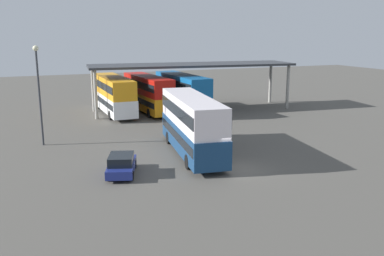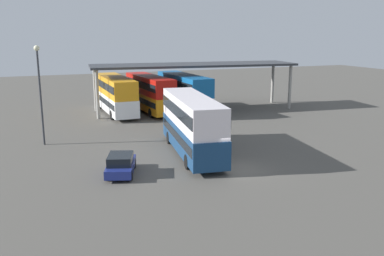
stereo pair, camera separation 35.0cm
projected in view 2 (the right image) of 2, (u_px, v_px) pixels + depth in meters
The scene contains 8 objects.
ground_plane at pixel (231, 170), 27.71m from camera, with size 140.00×140.00×0.00m, color #524E48.
double_decker_main at pixel (192, 123), 30.79m from camera, with size 3.97×11.08×4.33m.
parked_hatchback at pixel (121, 164), 26.67m from camera, with size 2.74×4.02×1.35m.
double_decker_near_canopy at pixel (115, 93), 46.58m from camera, with size 2.72×11.24×4.09m.
double_decker_mid_row at pixel (150, 92), 47.50m from camera, with size 3.13×10.73×4.11m.
double_decker_far_right at pixel (184, 91), 47.54m from camera, with size 2.98×11.03×4.24m.
depot_canopy at pixel (194, 67), 47.99m from camera, with size 24.03×8.12×5.39m.
lamppost_tall at pixel (40, 83), 32.79m from camera, with size 0.44×0.44×7.95m.
Camera 2 is at (-12.12, -23.57, 8.94)m, focal length 38.96 mm.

